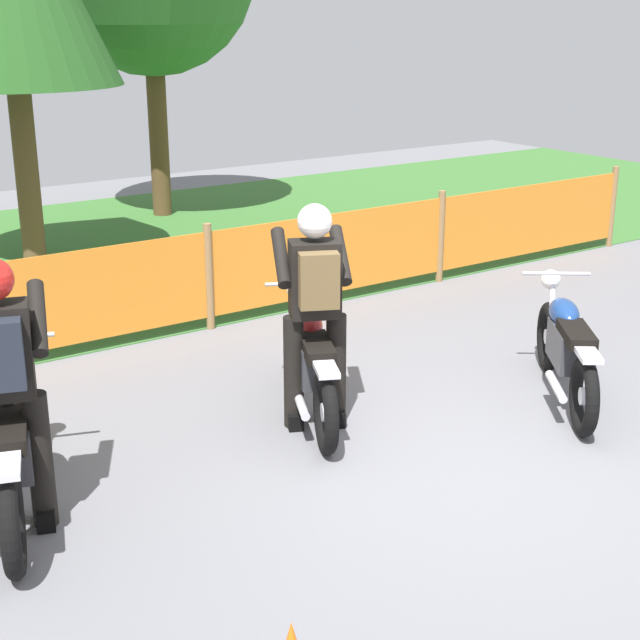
{
  "coord_description": "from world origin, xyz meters",
  "views": [
    {
      "loc": [
        -4.09,
        -4.26,
        3.01
      ],
      "look_at": [
        -0.5,
        0.96,
        0.9
      ],
      "focal_mm": 53.07,
      "sensor_mm": 36.0,
      "label": 1
    }
  ],
  "objects_px": {
    "motorcycle_lead": "(311,360)",
    "rider_lead": "(315,304)",
    "rider_third": "(3,382)",
    "motorcycle_third": "(12,443)",
    "motorcycle_trailing": "(566,347)"
  },
  "relations": [
    {
      "from": "rider_third",
      "to": "motorcycle_lead",
      "type": "bearing_deg",
      "value": -61.68
    },
    {
      "from": "motorcycle_lead",
      "to": "rider_lead",
      "type": "height_order",
      "value": "rider_lead"
    },
    {
      "from": "motorcycle_trailing",
      "to": "motorcycle_third",
      "type": "bearing_deg",
      "value": 116.75
    },
    {
      "from": "motorcycle_third",
      "to": "rider_lead",
      "type": "relative_size",
      "value": 1.16
    },
    {
      "from": "motorcycle_third",
      "to": "rider_third",
      "type": "xyz_separation_m",
      "value": [
        -0.07,
        -0.21,
        0.48
      ]
    },
    {
      "from": "motorcycle_third",
      "to": "motorcycle_trailing",
      "type": "bearing_deg",
      "value": -80.93
    },
    {
      "from": "motorcycle_lead",
      "to": "rider_third",
      "type": "relative_size",
      "value": 1.06
    },
    {
      "from": "motorcycle_lead",
      "to": "motorcycle_trailing",
      "type": "height_order",
      "value": "motorcycle_lead"
    },
    {
      "from": "motorcycle_third",
      "to": "rider_third",
      "type": "relative_size",
      "value": 1.16
    },
    {
      "from": "motorcycle_lead",
      "to": "motorcycle_third",
      "type": "distance_m",
      "value": 2.35
    },
    {
      "from": "motorcycle_lead",
      "to": "rider_lead",
      "type": "xyz_separation_m",
      "value": [
        -0.09,
        -0.19,
        0.51
      ]
    },
    {
      "from": "motorcycle_lead",
      "to": "rider_third",
      "type": "height_order",
      "value": "rider_third"
    },
    {
      "from": "motorcycle_trailing",
      "to": "motorcycle_third",
      "type": "xyz_separation_m",
      "value": [
        -4.18,
        0.7,
        0.03
      ]
    },
    {
      "from": "motorcycle_trailing",
      "to": "rider_third",
      "type": "relative_size",
      "value": 0.95
    },
    {
      "from": "motorcycle_lead",
      "to": "motorcycle_trailing",
      "type": "distance_m",
      "value": 2.04
    }
  ]
}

